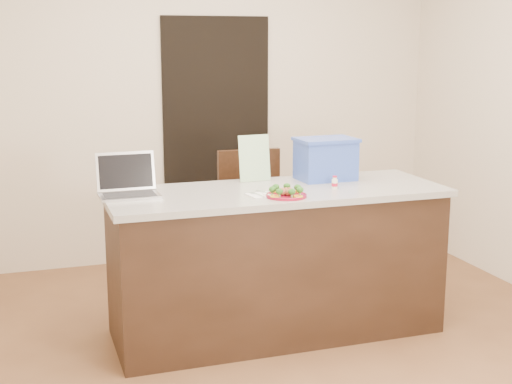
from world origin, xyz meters
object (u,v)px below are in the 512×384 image
object	(u,v)px
yogurt_bottle	(335,183)
blue_box	(326,159)
plate	(286,195)
chair	(254,214)
island	(276,261)
napkin	(261,195)
laptop	(128,184)

from	to	relation	value
yogurt_bottle	blue_box	world-z (taller)	blue_box
plate	chair	xyz separation A→B (m)	(0.11, 0.93, -0.34)
blue_box	yogurt_bottle	bearing A→B (deg)	-104.67
island	plate	distance (m)	0.52
island	blue_box	xyz separation A→B (m)	(0.41, 0.19, 0.59)
island	chair	bearing A→B (deg)	82.77
yogurt_bottle	chair	world-z (taller)	chair
napkin	chair	bearing A→B (deg)	74.53
island	yogurt_bottle	world-z (taller)	yogurt_bottle
plate	chair	world-z (taller)	chair
laptop	blue_box	distance (m)	1.29
island	chair	size ratio (longest dim) A/B	1.98
napkin	plate	bearing A→B (deg)	-31.99
yogurt_bottle	laptop	bearing A→B (deg)	169.90
plate	napkin	world-z (taller)	plate
island	yogurt_bottle	size ratio (longest dim) A/B	26.08
island	blue_box	size ratio (longest dim) A/B	5.37
yogurt_bottle	napkin	bearing A→B (deg)	-174.38
napkin	blue_box	world-z (taller)	blue_box
laptop	island	bearing A→B (deg)	-8.51
island	blue_box	distance (m)	0.75
napkin	laptop	world-z (taller)	laptop
napkin	laptop	xyz separation A→B (m)	(-0.73, 0.27, 0.06)
blue_box	island	bearing A→B (deg)	-156.83
plate	laptop	distance (m)	0.93
island	chair	distance (m)	0.73
plate	yogurt_bottle	distance (m)	0.39
laptop	blue_box	size ratio (longest dim) A/B	0.90
chair	yogurt_bottle	bearing A→B (deg)	-72.40
chair	blue_box	bearing A→B (deg)	-58.48
laptop	chair	bearing A→B (deg)	30.76
laptop	chair	world-z (taller)	laptop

